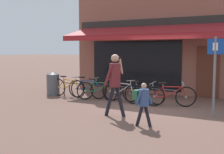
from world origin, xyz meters
TOP-DOWN VIEW (x-y plane):
  - ground_plane at (0.00, 0.00)m, footprint 160.00×160.00m
  - shop_front at (-0.99, 4.66)m, footprint 7.89×4.82m
  - bike_rack_rail at (-1.67, 0.83)m, footprint 4.94×0.04m
  - bicycle_orange at (-3.75, 0.65)m, footprint 1.77×0.52m
  - bicycle_blue at (-2.87, 0.75)m, footprint 1.74×0.52m
  - bicycle_green at (-2.24, 0.60)m, footprint 1.77×0.73m
  - bicycle_silver at (-1.26, 0.59)m, footprint 1.77×0.52m
  - bicycle_black at (-0.46, 0.74)m, footprint 1.72×0.52m
  - bicycle_red at (0.58, 0.63)m, footprint 1.70×0.81m
  - pedestrian_adult at (-0.45, -1.44)m, footprint 0.63×0.51m
  - pedestrian_child at (0.69, -2.09)m, footprint 0.50×0.37m
  - litter_bin at (-4.60, 0.71)m, footprint 0.55×0.55m
  - parking_sign at (2.12, -0.18)m, footprint 0.44×0.07m

SIDE VIEW (x-z plane):
  - ground_plane at x=0.00m, z-range 0.00..0.00m
  - bicycle_black at x=-0.46m, z-range -0.05..0.79m
  - bicycle_green at x=-2.24m, z-range -0.05..0.80m
  - bicycle_red at x=0.58m, z-range -0.05..0.82m
  - bicycle_blue at x=-2.87m, z-range -0.04..0.82m
  - bicycle_silver at x=-1.26m, z-range -0.04..0.82m
  - bicycle_orange at x=-3.75m, z-range -0.04..0.82m
  - bike_rack_rail at x=-1.67m, z-range 0.21..0.78m
  - litter_bin at x=-4.60m, z-range 0.00..1.01m
  - pedestrian_child at x=0.69m, z-range 0.13..1.26m
  - pedestrian_adult at x=-0.45m, z-range 0.22..2.06m
  - parking_sign at x=2.12m, z-range 0.27..2.59m
  - shop_front at x=-0.99m, z-range -0.01..6.01m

